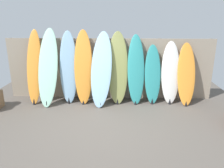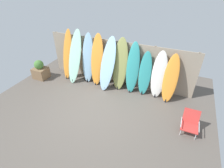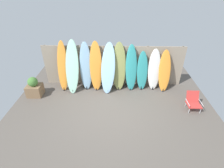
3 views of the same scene
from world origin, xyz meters
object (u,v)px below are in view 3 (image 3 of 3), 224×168
(surfboard_orange_3, at_px, (96,67))
(surfboard_orange_9, at_px, (165,71))
(surfboard_seafoam_1, at_px, (72,67))
(surfboard_teal_7, at_px, (142,71))
(beach_chair, at_px, (193,101))
(planter_box, at_px, (34,88))
(surfboard_skyblue_4, at_px, (108,69))
(surfboard_white_8, at_px, (154,70))
(surfboard_skyblue_2, at_px, (86,67))
(surfboard_olive_5, at_px, (119,67))
(surfboard_teal_6, at_px, (131,68))
(surfboard_orange_0, at_px, (63,67))

(surfboard_orange_3, height_order, surfboard_orange_9, surfboard_orange_3)
(surfboard_seafoam_1, xyz_separation_m, surfboard_orange_9, (3.86, 0.11, -0.19))
(surfboard_orange_3, xyz_separation_m, surfboard_teal_7, (1.96, 0.04, -0.22))
(beach_chair, bearing_deg, surfboard_teal_7, 128.01)
(surfboard_teal_7, bearing_deg, planter_box, -171.09)
(surfboard_skyblue_4, xyz_separation_m, planter_box, (-3.02, -0.54, -0.64))
(surfboard_seafoam_1, relative_size, surfboard_white_8, 1.20)
(surfboard_skyblue_2, distance_m, surfboard_orange_3, 0.43)
(surfboard_seafoam_1, height_order, surfboard_olive_5, surfboard_seafoam_1)
(surfboard_teal_6, bearing_deg, surfboard_skyblue_2, -179.79)
(surfboard_skyblue_2, bearing_deg, surfboard_orange_9, -0.43)
(planter_box, bearing_deg, surfboard_white_8, 8.29)
(surfboard_seafoam_1, bearing_deg, surfboard_teal_7, 3.06)
(surfboard_skyblue_4, xyz_separation_m, surfboard_orange_9, (2.37, 0.11, -0.15))
(surfboard_seafoam_1, height_order, surfboard_teal_6, surfboard_seafoam_1)
(surfboard_orange_3, relative_size, surfboard_teal_7, 1.25)
(surfboard_teal_7, bearing_deg, surfboard_white_8, 2.73)
(surfboard_orange_3, distance_m, surfboard_olive_5, 0.97)
(surfboard_seafoam_1, bearing_deg, surfboard_orange_0, 168.29)
(surfboard_teal_6, bearing_deg, surfboard_orange_3, -178.85)
(surfboard_orange_0, height_order, surfboard_orange_3, surfboard_orange_0)
(surfboard_seafoam_1, height_order, surfboard_skyblue_2, surfboard_seafoam_1)
(surfboard_orange_0, xyz_separation_m, surfboard_skyblue_2, (0.97, 0.05, -0.01))
(surfboard_white_8, bearing_deg, surfboard_teal_7, -177.27)
(surfboard_olive_5, distance_m, planter_box, 3.60)
(surfboard_seafoam_1, bearing_deg, surfboard_orange_3, 6.73)
(surfboard_skyblue_2, bearing_deg, beach_chair, -18.18)
(surfboard_orange_0, xyz_separation_m, surfboard_olive_5, (2.37, 0.07, -0.02))
(surfboard_skyblue_4, relative_size, surfboard_white_8, 1.15)
(surfboard_teal_6, height_order, planter_box, surfboard_teal_6)
(surfboard_teal_6, bearing_deg, surfboard_white_8, 2.12)
(surfboard_orange_3, height_order, planter_box, surfboard_orange_3)
(surfboard_skyblue_2, xyz_separation_m, surfboard_skyblue_4, (0.95, -0.14, -0.01))
(beach_chair, relative_size, planter_box, 0.77)
(surfboard_skyblue_4, distance_m, surfboard_orange_9, 2.38)
(surfboard_orange_0, xyz_separation_m, surfboard_skyblue_4, (1.92, -0.09, -0.02))
(surfboard_olive_5, relative_size, surfboard_white_8, 1.15)
(surfboard_orange_0, distance_m, surfboard_white_8, 3.87)
(surfboard_skyblue_2, relative_size, surfboard_orange_9, 1.19)
(surfboard_skyblue_4, height_order, surfboard_olive_5, surfboard_skyblue_4)
(surfboard_skyblue_2, bearing_deg, surfboard_skyblue_4, -8.23)
(surfboard_teal_6, bearing_deg, surfboard_orange_0, -178.88)
(surfboard_seafoam_1, distance_m, surfboard_skyblue_2, 0.56)
(surfboard_skyblue_4, bearing_deg, surfboard_seafoam_1, -179.98)
(surfboard_orange_0, distance_m, beach_chair, 5.33)
(surfboard_orange_3, xyz_separation_m, surfboard_white_8, (2.47, 0.07, -0.16))
(surfboard_skyblue_2, bearing_deg, planter_box, -161.81)
(surfboard_skyblue_2, xyz_separation_m, surfboard_orange_9, (3.32, -0.02, -0.16))
(surfboard_olive_5, distance_m, beach_chair, 3.15)
(surfboard_skyblue_2, relative_size, surfboard_white_8, 1.16)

